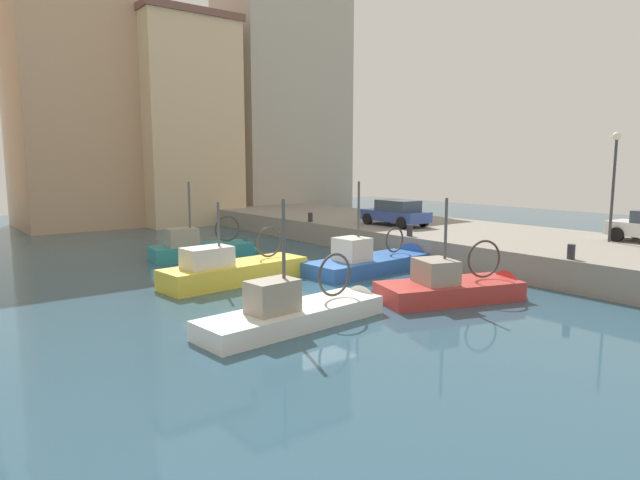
# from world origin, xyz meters

# --- Properties ---
(water_surface) EXTENTS (80.00, 80.00, 0.00)m
(water_surface) POSITION_xyz_m (0.00, 0.00, 0.00)
(water_surface) COLOR #2D5166
(water_surface) RESTS_ON ground
(quay_wall) EXTENTS (9.00, 56.00, 1.20)m
(quay_wall) POSITION_xyz_m (11.50, 0.00, 0.60)
(quay_wall) COLOR gray
(quay_wall) RESTS_ON ground
(fishing_boat_teal) EXTENTS (5.86, 2.45, 4.59)m
(fishing_boat_teal) POSITION_xyz_m (0.05, 8.80, 0.13)
(fishing_boat_teal) COLOR teal
(fishing_boat_teal) RESTS_ON ground
(fishing_boat_white) EXTENTS (6.83, 2.18, 4.48)m
(fishing_boat_white) POSITION_xyz_m (-2.81, -3.33, 0.12)
(fishing_boat_white) COLOR white
(fishing_boat_white) RESTS_ON ground
(fishing_boat_red) EXTENTS (6.01, 3.56, 4.42)m
(fishing_boat_red) POSITION_xyz_m (3.16, -4.30, 0.12)
(fishing_boat_red) COLOR #BC3833
(fishing_boat_red) RESTS_ON ground
(fishing_boat_yellow) EXTENTS (6.91, 2.30, 4.02)m
(fishing_boat_yellow) POSITION_xyz_m (-1.44, 2.80, 0.12)
(fishing_boat_yellow) COLOR gold
(fishing_boat_yellow) RESTS_ON ground
(fishing_boat_blue) EXTENTS (6.88, 2.44, 4.87)m
(fishing_boat_blue) POSITION_xyz_m (4.45, 1.29, 0.12)
(fishing_boat_blue) COLOR #2D60B7
(fishing_boat_blue) RESTS_ON ground
(parked_car_blue) EXTENTS (1.98, 4.01, 1.44)m
(parked_car_blue) POSITION_xyz_m (9.95, 5.48, 1.93)
(parked_car_blue) COLOR #334C9E
(parked_car_blue) RESTS_ON quay_wall
(mooring_bollard_south) EXTENTS (0.28, 0.28, 0.55)m
(mooring_bollard_south) POSITION_xyz_m (7.35, -6.00, 1.48)
(mooring_bollard_south) COLOR #2D2D33
(mooring_bollard_south) RESTS_ON quay_wall
(mooring_bollard_mid) EXTENTS (0.28, 0.28, 0.55)m
(mooring_bollard_mid) POSITION_xyz_m (7.35, 2.00, 1.48)
(mooring_bollard_mid) COLOR #2D2D33
(mooring_bollard_mid) RESTS_ON quay_wall
(mooring_bollard_north) EXTENTS (0.28, 0.28, 0.55)m
(mooring_bollard_north) POSITION_xyz_m (7.35, 10.00, 1.48)
(mooring_bollard_north) COLOR #2D2D33
(mooring_bollard_north) RESTS_ON quay_wall
(quay_streetlamp) EXTENTS (0.36, 0.36, 4.83)m
(quay_streetlamp) POSITION_xyz_m (13.00, -4.77, 4.45)
(quay_streetlamp) COLOR #38383D
(quay_streetlamp) RESTS_ON quay_wall
(waterfront_building_west_mid) EXTENTS (7.54, 9.35, 15.56)m
(waterfront_building_west_mid) POSITION_xyz_m (5.77, 25.58, 7.80)
(waterfront_building_west_mid) COLOR beige
(waterfront_building_west_mid) RESTS_ON ground
(waterfront_building_central) EXTENTS (11.01, 7.21, 20.18)m
(waterfront_building_central) POSITION_xyz_m (16.00, 25.69, 10.11)
(waterfront_building_central) COLOR #B2A899
(waterfront_building_central) RESTS_ON ground
(waterfront_building_east_mid) EXTENTS (7.95, 8.74, 19.92)m
(waterfront_building_east_mid) POSITION_xyz_m (-1.58, 27.24, 9.98)
(waterfront_building_east_mid) COLOR tan
(waterfront_building_east_mid) RESTS_ON ground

